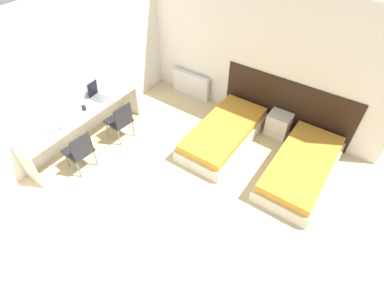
{
  "coord_description": "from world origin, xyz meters",
  "views": [
    {
      "loc": [
        2.11,
        -0.65,
        4.15
      ],
      "look_at": [
        0.0,
        2.39,
        0.55
      ],
      "focal_mm": 28.0,
      "sensor_mm": 36.0,
      "label": 1
    }
  ],
  "objects": [
    {
      "name": "open_notebook",
      "position": [
        -2.07,
        1.2,
        0.77
      ],
      "size": [
        0.28,
        0.24,
        0.02
      ],
      "rotation": [
        0.0,
        0.0,
        0.08
      ],
      "color": "black",
      "rests_on": "desk"
    },
    {
      "name": "chair_near_laptop",
      "position": [
        -1.58,
        2.23,
        0.46
      ],
      "size": [
        0.47,
        0.47,
        0.83
      ],
      "rotation": [
        0.0,
        0.0,
        -0.11
      ],
      "color": "#232328",
      "rests_on": "ground_plane"
    },
    {
      "name": "desk",
      "position": [
        -2.03,
        1.74,
        0.61
      ],
      "size": [
        0.52,
        2.48,
        0.76
      ],
      "color": "beige",
      "rests_on": "ground_plane"
    },
    {
      "name": "mug",
      "position": [
        -2.02,
        1.83,
        0.81
      ],
      "size": [
        0.08,
        0.08,
        0.09
      ],
      "color": "black",
      "rests_on": "desk"
    },
    {
      "name": "ground_plane",
      "position": [
        0.0,
        0.0,
        0.0
      ],
      "size": [
        20.0,
        20.0,
        0.0
      ],
      "primitive_type": "plane",
      "color": "beige"
    },
    {
      "name": "headboard_panel",
      "position": [
        0.92,
        4.34,
        0.56
      ],
      "size": [
        2.64,
        0.03,
        1.12
      ],
      "color": "black",
      "rests_on": "ground_plane"
    },
    {
      "name": "wall_back",
      "position": [
        0.0,
        4.38,
        1.35
      ],
      "size": [
        5.58,
        0.05,
        2.7
      ],
      "color": "white",
      "rests_on": "ground_plane"
    },
    {
      "name": "laptop",
      "position": [
        -2.1,
        2.23,
        0.83
      ],
      "size": [
        0.34,
        0.27,
        0.33
      ],
      "rotation": [
        0.0,
        0.0,
        0.09
      ],
      "color": "slate",
      "rests_on": "desk"
    },
    {
      "name": "radiator",
      "position": [
        -1.32,
        4.26,
        0.28
      ],
      "size": [
        0.96,
        0.12,
        0.57
      ],
      "color": "silver",
      "rests_on": "ground_plane"
    },
    {
      "name": "bed_near_door",
      "position": [
        1.71,
        3.29,
        0.19
      ],
      "size": [
        0.97,
        2.03,
        0.4
      ],
      "color": "beige",
      "rests_on": "ground_plane"
    },
    {
      "name": "bed_near_window",
      "position": [
        0.14,
        3.29,
        0.19
      ],
      "size": [
        0.97,
        2.03,
        0.4
      ],
      "color": "beige",
      "rests_on": "ground_plane"
    },
    {
      "name": "wall_left",
      "position": [
        -2.31,
        2.18,
        1.35
      ],
      "size": [
        0.05,
        5.35,
        2.7
      ],
      "color": "white",
      "rests_on": "ground_plane"
    },
    {
      "name": "chair_near_notebook",
      "position": [
        -1.58,
        1.24,
        0.46
      ],
      "size": [
        0.46,
        0.46,
        0.83
      ],
      "rotation": [
        0.0,
        0.0,
        -0.09
      ],
      "color": "#232328",
      "rests_on": "ground_plane"
    },
    {
      "name": "nightstand",
      "position": [
        0.92,
        4.12,
        0.24
      ],
      "size": [
        0.44,
        0.37,
        0.48
      ],
      "color": "beige",
      "rests_on": "ground_plane"
    }
  ]
}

